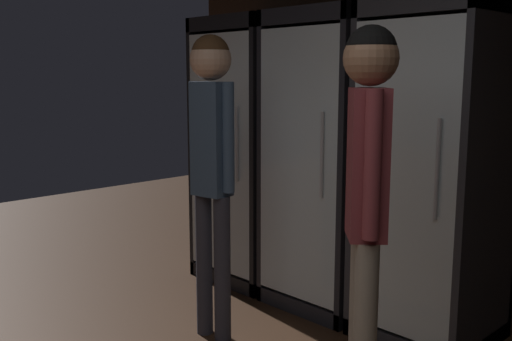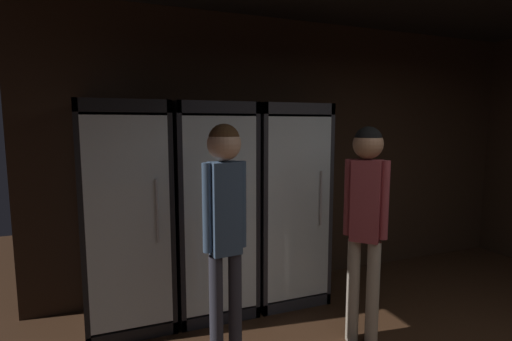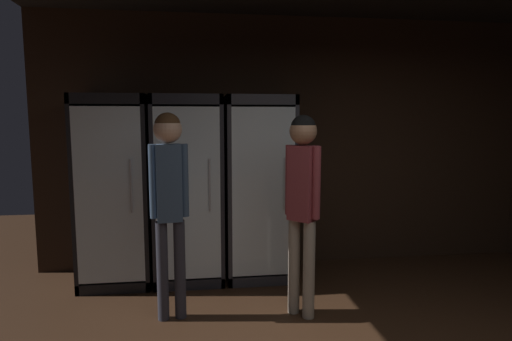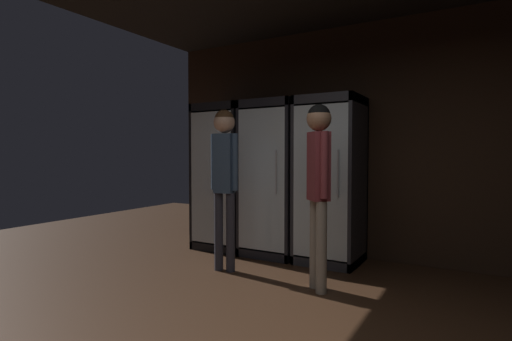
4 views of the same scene
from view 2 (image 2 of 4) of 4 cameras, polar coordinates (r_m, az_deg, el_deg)
wall_back at (r=4.25m, az=9.62°, el=2.66°), size 6.00×0.06×2.80m
cooler_far_left at (r=3.40m, az=-19.07°, el=-6.79°), size 0.70×0.70×1.91m
cooler_left at (r=3.50m, az=-7.00°, el=-6.02°), size 0.70×0.70×1.91m
cooler_center at (r=3.73m, az=3.98°, el=-5.12°), size 0.70×0.70×1.91m
shopper_near at (r=2.53m, az=-4.80°, el=-6.43°), size 0.31×0.23×1.72m
shopper_far at (r=2.96m, az=16.46°, el=-5.40°), size 0.26×0.26×1.70m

